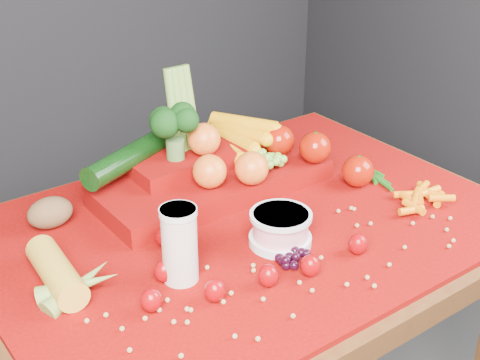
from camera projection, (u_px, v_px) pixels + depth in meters
table at (246, 265)px, 1.42m from camera, size 1.10×0.80×0.75m
red_cloth at (246, 224)px, 1.37m from camera, size 1.05×0.75×0.01m
milk_glass at (179, 242)px, 1.16m from camera, size 0.07×0.07×0.14m
yogurt_bowl at (280, 227)px, 1.28m from camera, size 0.12×0.12×0.07m
strawberry_scatter at (234, 267)px, 1.19m from camera, size 0.44×0.28×0.05m
dark_grape_cluster at (294, 257)px, 1.23m from camera, size 0.06×0.05×0.03m
soybean_scatter at (311, 264)px, 1.23m from camera, size 0.84×0.24×0.01m
corn_ear at (72, 282)px, 1.15m from camera, size 0.19×0.24×0.06m
potato at (50, 213)px, 1.34m from camera, size 0.09×0.07×0.06m
baby_carrot_pile at (413, 196)px, 1.44m from camera, size 0.18×0.17×0.03m
green_bean_pile at (372, 175)px, 1.55m from camera, size 0.14×0.12×0.01m
produce_mound at (217, 164)px, 1.48m from camera, size 0.59×0.37×0.27m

